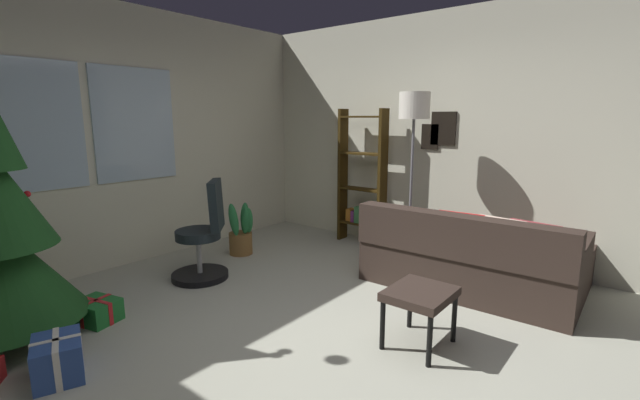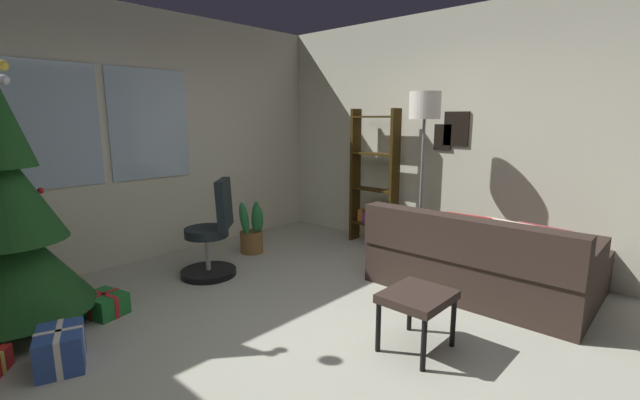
% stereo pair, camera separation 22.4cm
% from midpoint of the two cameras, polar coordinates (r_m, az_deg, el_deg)
% --- Properties ---
extents(ground_plane, '(4.93, 5.75, 0.10)m').
position_cam_midpoint_polar(ground_plane, '(3.26, 0.77, -19.55)').
color(ground_plane, '#B0B19E').
extents(wall_back_with_windows, '(4.93, 0.12, 2.77)m').
position_cam_midpoint_polar(wall_back_with_windows, '(5.15, -26.14, 7.51)').
color(wall_back_with_windows, beige).
rests_on(wall_back_with_windows, ground_plane).
extents(wall_right_with_frames, '(0.12, 5.75, 2.77)m').
position_cam_midpoint_polar(wall_right_with_frames, '(5.04, 18.89, 7.91)').
color(wall_right_with_frames, beige).
rests_on(wall_right_with_frames, ground_plane).
extents(couch, '(1.66, 1.90, 0.78)m').
position_cam_midpoint_polar(couch, '(4.37, 19.74, -7.38)').
color(couch, '#322620').
rests_on(couch, ground_plane).
extents(footstool, '(0.47, 0.41, 0.42)m').
position_cam_midpoint_polar(footstool, '(3.13, 11.14, -12.66)').
color(footstool, '#322620').
rests_on(footstool, ground_plane).
extents(gift_box_green, '(0.33, 0.37, 0.19)m').
position_cam_midpoint_polar(gift_box_green, '(3.99, -29.07, -12.79)').
color(gift_box_green, '#1E722D').
rests_on(gift_box_green, ground_plane).
extents(gift_box_gold, '(0.40, 0.39, 0.15)m').
position_cam_midpoint_polar(gift_box_gold, '(4.66, -34.38, -10.22)').
color(gift_box_gold, gold).
rests_on(gift_box_gold, ground_plane).
extents(gift_box_blue, '(0.38, 0.42, 0.26)m').
position_cam_midpoint_polar(gift_box_blue, '(3.33, -33.27, -17.28)').
color(gift_box_blue, '#2D4C99').
rests_on(gift_box_blue, ground_plane).
extents(office_chair, '(0.59, 0.59, 1.00)m').
position_cam_midpoint_polar(office_chair, '(4.47, -16.57, -5.27)').
color(office_chair, black).
rests_on(office_chair, ground_plane).
extents(bookshelf, '(0.18, 0.64, 1.71)m').
position_cam_midpoint_polar(bookshelf, '(5.46, 4.46, 2.05)').
color(bookshelf, '#36250A').
rests_on(bookshelf, ground_plane).
extents(floor_lamp, '(0.32, 0.32, 1.86)m').
position_cam_midpoint_polar(floor_lamp, '(4.70, 11.03, 10.28)').
color(floor_lamp, slate).
rests_on(floor_lamp, ground_plane).
extents(potted_plant, '(0.34, 0.35, 0.65)m').
position_cam_midpoint_polar(potted_plant, '(5.17, -11.62, -4.39)').
color(potted_plant, brown).
rests_on(potted_plant, ground_plane).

